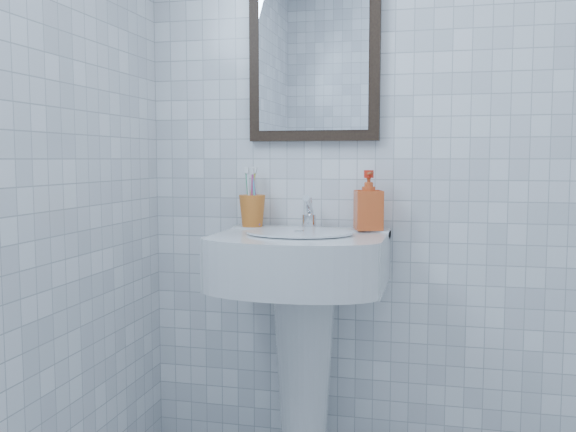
# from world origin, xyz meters

# --- Properties ---
(wall_back) EXTENTS (2.20, 0.02, 2.50)m
(wall_back) POSITION_xyz_m (0.00, 1.20, 1.25)
(wall_back) COLOR white
(wall_back) RESTS_ON ground
(washbasin) EXTENTS (0.60, 0.44, 0.92)m
(washbasin) POSITION_xyz_m (-0.44, 0.99, 0.62)
(washbasin) COLOR silver
(washbasin) RESTS_ON ground
(faucet) EXTENTS (0.05, 0.11, 0.13)m
(faucet) POSITION_xyz_m (-0.44, 1.10, 0.96)
(faucet) COLOR silver
(faucet) RESTS_ON washbasin
(toothbrush_cup) EXTENTS (0.12, 0.12, 0.12)m
(toothbrush_cup) POSITION_xyz_m (-0.67, 1.12, 0.97)
(toothbrush_cup) COLOR orange
(toothbrush_cup) RESTS_ON washbasin
(soap_dispenser) EXTENTS (0.12, 0.12, 0.21)m
(soap_dispenser) POSITION_xyz_m (-0.22, 1.10, 1.02)
(soap_dispenser) COLOR red
(soap_dispenser) RESTS_ON washbasin
(wall_mirror) EXTENTS (0.50, 0.04, 0.62)m
(wall_mirror) POSITION_xyz_m (-0.44, 1.18, 1.55)
(wall_mirror) COLOR black
(wall_mirror) RESTS_ON wall_back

